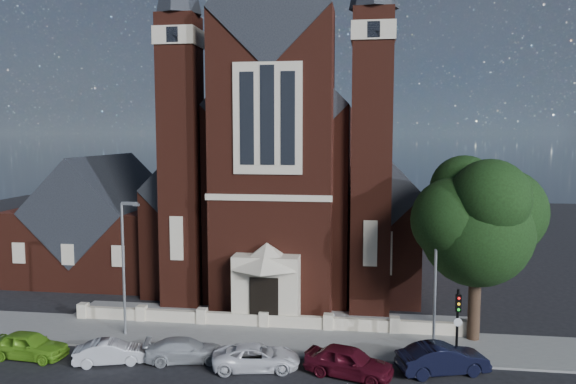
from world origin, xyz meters
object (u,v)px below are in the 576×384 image
(street_tree, at_px, (480,224))
(street_lamp_right, at_px, (437,271))
(car_dark_red, at_px, (349,362))
(car_silver_a, at_px, (111,352))
(traffic_signal, at_px, (458,316))
(car_silver_b, at_px, (185,350))
(parish_hall, at_px, (105,228))
(car_navy, at_px, (443,359))
(car_lime_van, at_px, (29,345))
(car_white_suv, at_px, (256,357))
(church, at_px, (297,177))
(street_lamp_left, at_px, (125,260))

(street_tree, relative_size, street_lamp_right, 1.32)
(car_dark_red, bearing_deg, car_silver_a, 108.94)
(traffic_signal, distance_m, car_silver_b, 14.45)
(parish_hall, relative_size, street_tree, 1.14)
(car_dark_red, xyz_separation_m, car_navy, (4.68, 0.99, -0.01))
(parish_hall, xyz_separation_m, car_lime_van, (4.29, -17.94, -3.29))
(parish_hall, xyz_separation_m, street_lamp_right, (26.09, -14.00, 0.59))
(car_lime_van, bearing_deg, car_white_suv, -83.85)
(church, bearing_deg, car_silver_a, -107.03)
(street_tree, relative_size, car_navy, 2.34)
(church, height_order, parish_hall, church)
(car_silver_a, bearing_deg, car_white_suv, -105.55)
(street_tree, bearing_deg, parish_hall, 156.74)
(car_silver_a, xyz_separation_m, car_silver_b, (3.80, 0.80, 0.00))
(street_lamp_left, height_order, car_silver_b, street_lamp_left)
(parish_hall, relative_size, car_navy, 2.66)
(street_lamp_left, height_order, car_navy, street_lamp_left)
(street_tree, distance_m, car_silver_a, 21.40)
(street_tree, distance_m, street_lamp_right, 3.84)
(traffic_signal, xyz_separation_m, car_dark_red, (-5.57, -2.28, -1.82))
(street_lamp_right, relative_size, car_silver_b, 1.90)
(car_lime_van, relative_size, car_navy, 0.93)
(parish_hall, relative_size, street_lamp_right, 1.51)
(car_white_suv, bearing_deg, car_dark_red, -103.38)
(street_lamp_right, bearing_deg, street_tree, 34.26)
(car_silver_a, bearing_deg, car_silver_b, -96.48)
(parish_hall, distance_m, car_silver_b, 21.69)
(street_lamp_left, relative_size, car_navy, 1.77)
(street_tree, bearing_deg, car_lime_van, -166.92)
(car_navy, bearing_deg, car_white_suv, 76.49)
(parish_hall, xyz_separation_m, traffic_signal, (27.00, -15.57, -1.43))
(street_lamp_right, xyz_separation_m, car_silver_a, (-17.12, -4.00, -3.98))
(church, relative_size, car_silver_a, 9.35)
(street_tree, xyz_separation_m, traffic_signal, (-1.60, -3.28, -4.38))
(car_silver_a, height_order, car_white_suv, car_white_suv)
(street_lamp_right, height_order, car_silver_b, street_lamp_right)
(parish_hall, xyz_separation_m, street_lamp_left, (8.09, -14.00, 0.59))
(church, distance_m, street_lamp_right, 21.76)
(parish_hall, xyz_separation_m, car_white_suv, (16.70, -17.62, -3.38))
(street_lamp_left, relative_size, car_dark_red, 1.81)
(car_silver_b, height_order, car_white_suv, car_white_suv)
(car_white_suv, relative_size, car_navy, 0.98)
(car_lime_van, bearing_deg, car_navy, -82.52)
(car_navy, bearing_deg, parish_hall, 39.07)
(car_lime_van, bearing_deg, traffic_signal, -79.39)
(traffic_signal, distance_m, car_navy, 2.41)
(church, height_order, car_navy, church)
(car_dark_red, height_order, car_navy, car_dark_red)
(car_silver_a, bearing_deg, street_tree, -92.14)
(traffic_signal, bearing_deg, street_tree, 64.05)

